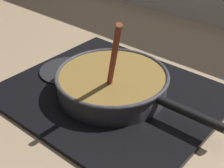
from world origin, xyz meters
name	(u,v)px	position (x,y,z in m)	size (l,w,h in m)	color
ground	(49,112)	(0.00, 0.00, -0.02)	(2.40, 1.60, 0.04)	#9E8466
hob_plate	(112,95)	(0.10, 0.14, 0.01)	(0.56, 0.48, 0.01)	black
burner_ring	(112,92)	(0.10, 0.14, 0.02)	(0.20, 0.20, 0.01)	#592D0C
spare_burner	(67,71)	(-0.08, 0.14, 0.01)	(0.16, 0.16, 0.01)	#262628
cooking_pan	(113,83)	(0.10, 0.14, 0.05)	(0.47, 0.30, 0.25)	#38383D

